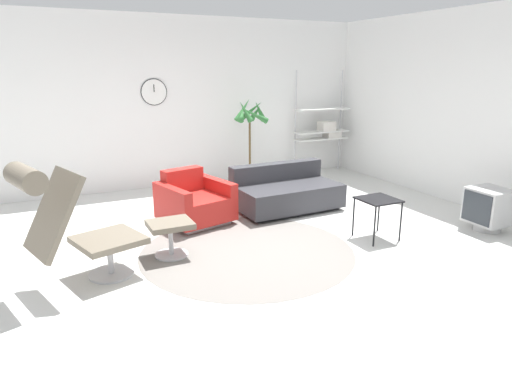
{
  "coord_description": "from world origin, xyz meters",
  "views": [
    {
      "loc": [
        -2.17,
        -4.58,
        1.97
      ],
      "look_at": [
        0.08,
        0.11,
        0.55
      ],
      "focal_mm": 32.0,
      "sensor_mm": 36.0,
      "label": 1
    }
  ],
  "objects_px": {
    "lounge_chair": "(67,216)",
    "ottoman": "(170,231)",
    "couch_low": "(286,193)",
    "shelf_unit": "(324,128)",
    "crt_television": "(489,208)",
    "side_table": "(378,203)",
    "potted_plant": "(250,138)",
    "armchair_red": "(194,203)"
  },
  "relations": [
    {
      "from": "lounge_chair",
      "to": "ottoman",
      "type": "height_order",
      "value": "lounge_chair"
    },
    {
      "from": "ottoman",
      "to": "couch_low",
      "type": "xyz_separation_m",
      "value": [
        1.94,
        0.95,
        -0.05
      ]
    },
    {
      "from": "lounge_chair",
      "to": "couch_low",
      "type": "xyz_separation_m",
      "value": [
        2.95,
        1.26,
        -0.45
      ]
    },
    {
      "from": "side_table",
      "to": "potted_plant",
      "type": "bearing_deg",
      "value": 94.58
    },
    {
      "from": "shelf_unit",
      "to": "armchair_red",
      "type": "bearing_deg",
      "value": -151.08
    },
    {
      "from": "lounge_chair",
      "to": "potted_plant",
      "type": "distance_m",
      "value": 4.18
    },
    {
      "from": "couch_low",
      "to": "potted_plant",
      "type": "bearing_deg",
      "value": -98.01
    },
    {
      "from": "lounge_chair",
      "to": "crt_television",
      "type": "relative_size",
      "value": 2.23
    },
    {
      "from": "lounge_chair",
      "to": "armchair_red",
      "type": "distance_m",
      "value": 2.08
    },
    {
      "from": "ottoman",
      "to": "side_table",
      "type": "xyz_separation_m",
      "value": [
        2.34,
        -0.54,
        0.15
      ]
    },
    {
      "from": "crt_television",
      "to": "shelf_unit",
      "type": "bearing_deg",
      "value": 1.6
    },
    {
      "from": "side_table",
      "to": "crt_television",
      "type": "xyz_separation_m",
      "value": [
        1.44,
        -0.38,
        -0.15
      ]
    },
    {
      "from": "ottoman",
      "to": "crt_television",
      "type": "distance_m",
      "value": 3.9
    },
    {
      "from": "lounge_chair",
      "to": "crt_television",
      "type": "xyz_separation_m",
      "value": [
        4.79,
        -0.61,
        -0.4
      ]
    },
    {
      "from": "couch_low",
      "to": "shelf_unit",
      "type": "relative_size",
      "value": 0.77
    },
    {
      "from": "side_table",
      "to": "shelf_unit",
      "type": "distance_m",
      "value": 3.59
    },
    {
      "from": "crt_television",
      "to": "potted_plant",
      "type": "xyz_separation_m",
      "value": [
        -1.68,
        3.4,
        0.52
      ]
    },
    {
      "from": "couch_low",
      "to": "potted_plant",
      "type": "height_order",
      "value": "potted_plant"
    },
    {
      "from": "potted_plant",
      "to": "shelf_unit",
      "type": "height_order",
      "value": "shelf_unit"
    },
    {
      "from": "armchair_red",
      "to": "crt_television",
      "type": "relative_size",
      "value": 1.81
    },
    {
      "from": "crt_television",
      "to": "shelf_unit",
      "type": "distance_m",
      "value": 3.69
    },
    {
      "from": "lounge_chair",
      "to": "side_table",
      "type": "distance_m",
      "value": 3.37
    },
    {
      "from": "potted_plant",
      "to": "lounge_chair",
      "type": "bearing_deg",
      "value": -138.03
    },
    {
      "from": "lounge_chair",
      "to": "ottoman",
      "type": "bearing_deg",
      "value": 90.0
    },
    {
      "from": "couch_low",
      "to": "shelf_unit",
      "type": "distance_m",
      "value": 2.63
    },
    {
      "from": "armchair_red",
      "to": "shelf_unit",
      "type": "height_order",
      "value": "shelf_unit"
    },
    {
      "from": "crt_television",
      "to": "shelf_unit",
      "type": "xyz_separation_m",
      "value": [
        -0.02,
        3.64,
        0.58
      ]
    },
    {
      "from": "potted_plant",
      "to": "shelf_unit",
      "type": "relative_size",
      "value": 0.77
    },
    {
      "from": "side_table",
      "to": "crt_television",
      "type": "bearing_deg",
      "value": -14.68
    },
    {
      "from": "ottoman",
      "to": "couch_low",
      "type": "height_order",
      "value": "couch_low"
    },
    {
      "from": "shelf_unit",
      "to": "crt_television",
      "type": "bearing_deg",
      "value": -89.74
    },
    {
      "from": "couch_low",
      "to": "lounge_chair",
      "type": "bearing_deg",
      "value": 20.99
    },
    {
      "from": "armchair_red",
      "to": "side_table",
      "type": "xyz_separation_m",
      "value": [
        1.76,
        -1.5,
        0.18
      ]
    },
    {
      "from": "couch_low",
      "to": "crt_television",
      "type": "bearing_deg",
      "value": 132.48
    },
    {
      "from": "ottoman",
      "to": "couch_low",
      "type": "bearing_deg",
      "value": 25.98
    },
    {
      "from": "ottoman",
      "to": "shelf_unit",
      "type": "distance_m",
      "value": 4.69
    },
    {
      "from": "ottoman",
      "to": "potted_plant",
      "type": "distance_m",
      "value": 3.29
    },
    {
      "from": "couch_low",
      "to": "shelf_unit",
      "type": "xyz_separation_m",
      "value": [
        1.83,
        1.78,
        0.63
      ]
    },
    {
      "from": "armchair_red",
      "to": "lounge_chair",
      "type": "bearing_deg",
      "value": 24.69
    },
    {
      "from": "crt_television",
      "to": "shelf_unit",
      "type": "relative_size",
      "value": 0.28
    },
    {
      "from": "ottoman",
      "to": "armchair_red",
      "type": "relative_size",
      "value": 0.48
    },
    {
      "from": "lounge_chair",
      "to": "shelf_unit",
      "type": "height_order",
      "value": "shelf_unit"
    }
  ]
}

